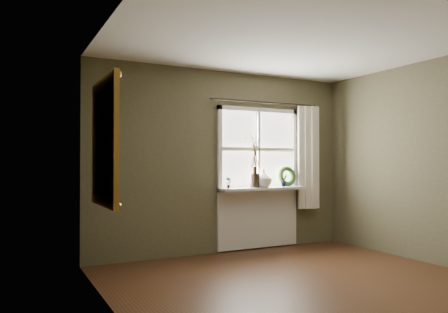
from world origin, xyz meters
TOP-DOWN VIEW (x-y plane):
  - floor at (0.00, 0.00)m, footprint 4.50×4.50m
  - ceiling at (0.00, 0.00)m, footprint 4.50×4.50m
  - wall_back at (0.00, 2.30)m, footprint 4.00×0.10m
  - wall_left at (-2.05, 0.00)m, footprint 0.10×4.50m
  - window_frame at (0.55, 2.23)m, footprint 1.36×0.06m
  - window_sill at (0.55, 2.12)m, footprint 1.36×0.26m
  - window_apron at (0.55, 2.23)m, footprint 1.36×0.04m
  - dark_jug at (0.43, 2.12)m, footprint 0.18×0.18m
  - cream_vase at (0.58, 2.12)m, footprint 0.32×0.32m
  - wreath at (1.02, 2.16)m, footprint 0.32×0.16m
  - potted_plant_left at (-0.01, 2.12)m, footprint 0.10×0.08m
  - potted_plant_right at (0.94, 2.12)m, footprint 0.10×0.09m
  - curtain at (1.39, 2.13)m, footprint 0.36×0.12m
  - curtain_rod at (0.65, 2.17)m, footprint 1.84×0.03m
  - gilt_mirror at (-1.96, 1.07)m, footprint 0.10×1.07m

SIDE VIEW (x-z plane):
  - floor at x=0.00m, z-range 0.00..0.00m
  - window_apron at x=0.55m, z-range 0.02..0.90m
  - window_sill at x=0.55m, z-range 0.88..0.92m
  - potted_plant_left at x=-0.01m, z-range 0.92..1.08m
  - potted_plant_right at x=0.94m, z-range 0.92..1.10m
  - dark_jug at x=0.43m, z-range 0.92..1.12m
  - wreath at x=1.02m, z-range 0.88..1.20m
  - cream_vase at x=0.58m, z-range 0.92..1.18m
  - wall_back at x=0.00m, z-range 0.00..2.60m
  - wall_left at x=-2.05m, z-range 0.00..2.60m
  - curtain at x=1.39m, z-range 0.57..2.16m
  - window_frame at x=0.55m, z-range 0.86..2.10m
  - gilt_mirror at x=-1.96m, z-range 0.86..2.13m
  - curtain_rod at x=0.65m, z-range 2.16..2.20m
  - ceiling at x=0.00m, z-range 2.60..2.60m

